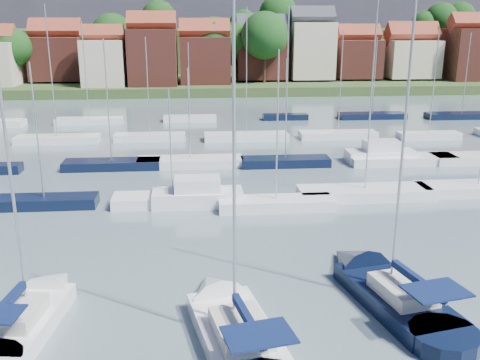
{
  "coord_description": "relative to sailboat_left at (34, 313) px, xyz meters",
  "views": [
    {
      "loc": [
        -5.37,
        -19.63,
        13.67
      ],
      "look_at": [
        -2.51,
        14.0,
        3.73
      ],
      "focal_mm": 40.0,
      "sensor_mm": 36.0,
      "label": 1
    }
  ],
  "objects": [
    {
      "name": "ground",
      "position": [
        13.29,
        36.16,
        -0.36
      ],
      "size": [
        260.0,
        260.0,
        0.0
      ],
      "primitive_type": "plane",
      "color": "#4C5F68",
      "rests_on": "ground"
    },
    {
      "name": "sailboat_left",
      "position": [
        0.0,
        0.0,
        0.0
      ],
      "size": [
        3.89,
        10.29,
        13.72
      ],
      "rotation": [
        0.0,
        0.0,
        1.45
      ],
      "color": "white",
      "rests_on": "ground"
    },
    {
      "name": "sailboat_centre",
      "position": [
        9.27,
        -1.62,
        -0.01
      ],
      "size": [
        5.35,
        12.14,
        15.97
      ],
      "rotation": [
        0.0,
        0.0,
        1.77
      ],
      "color": "white",
      "rests_on": "ground"
    },
    {
      "name": "sailboat_navy",
      "position": [
        17.41,
        1.16,
        -0.01
      ],
      "size": [
        5.54,
        12.21,
        16.36
      ],
      "rotation": [
        0.0,
        0.0,
        1.78
      ],
      "color": "black",
      "rests_on": "ground"
    },
    {
      "name": "buoy_e",
      "position": [
        16.18,
        2.06,
        -0.36
      ],
      "size": [
        0.45,
        0.45,
        0.45
      ],
      "primitive_type": "sphere",
      "color": "#D85914",
      "rests_on": "ground"
    },
    {
      "name": "marina_field",
      "position": [
        15.19,
        31.31,
        0.07
      ],
      "size": [
        79.62,
        41.41,
        15.93
      ],
      "color": "white",
      "rests_on": "ground"
    },
    {
      "name": "far_shore_town",
      "position": [
        15.51,
        128.83,
        4.24
      ],
      "size": [
        212.46,
        90.0,
        22.27
      ],
      "color": "#374924",
      "rests_on": "ground"
    }
  ]
}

